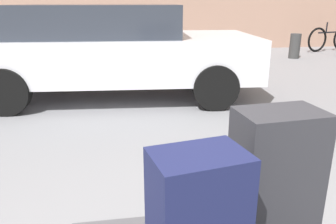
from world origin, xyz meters
TOP-DOWN VIEW (x-y plane):
  - suitcase_navy_front_right at (-0.08, -0.05)m, footprint 0.40×0.32m
  - suitcase_charcoal_rear_left at (0.37, 0.21)m, footprint 0.42×0.30m
  - parked_car at (-0.40, 4.27)m, footprint 4.42×2.18m
  - bicycle_leaning at (6.17, 8.49)m, footprint 1.72×0.51m
  - bollard_kerb_near at (2.83, 7.35)m, footprint 0.28×0.28m
  - bollard_kerb_mid at (4.40, 7.35)m, footprint 0.28×0.28m

SIDE VIEW (x-z plane):
  - bollard_kerb_near at x=2.83m, z-range 0.00..0.65m
  - bollard_kerb_mid at x=4.40m, z-range 0.00..0.65m
  - bicycle_leaning at x=6.17m, z-range -0.11..0.85m
  - suitcase_navy_front_right at x=-0.08m, z-range 0.34..0.94m
  - suitcase_charcoal_rear_left at x=0.37m, z-range 0.34..1.00m
  - parked_car at x=-0.40m, z-range 0.05..1.47m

